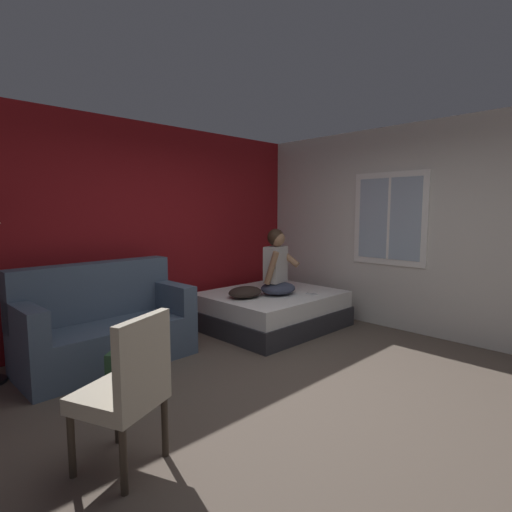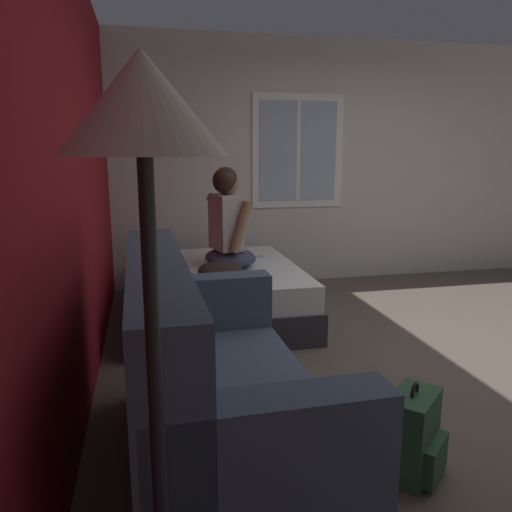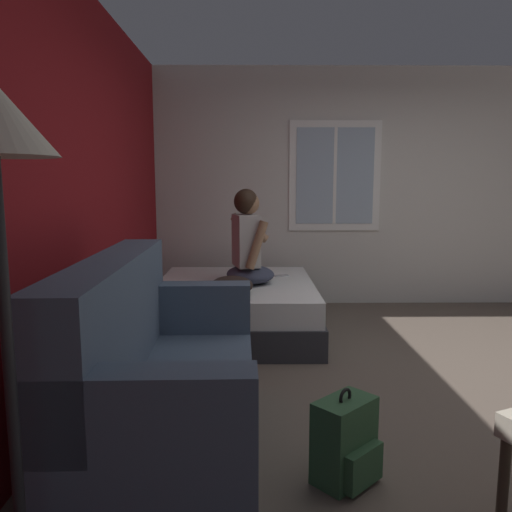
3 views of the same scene
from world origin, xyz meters
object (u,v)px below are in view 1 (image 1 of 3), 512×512
(bed, at_px, (272,310))
(couch, at_px, (105,326))
(cell_phone, at_px, (311,294))
(person_seated, at_px, (277,268))
(side_chair, at_px, (127,387))
(throw_pillow, at_px, (245,292))
(backpack, at_px, (126,376))

(bed, distance_m, couch, 2.23)
(bed, height_order, cell_phone, cell_phone)
(person_seated, bearing_deg, bed, 76.11)
(bed, relative_size, side_chair, 1.80)
(bed, xyz_separation_m, throw_pillow, (-0.48, 0.01, 0.31))
(person_seated, xyz_separation_m, backpack, (-2.39, -0.47, -0.64))
(backpack, relative_size, cell_phone, 3.18)
(couch, height_order, backpack, couch)
(side_chair, relative_size, cell_phone, 6.81)
(person_seated, bearing_deg, side_chair, -154.07)
(person_seated, xyz_separation_m, throw_pillow, (-0.45, 0.14, -0.29))
(backpack, height_order, throw_pillow, throw_pillow)
(bed, bearing_deg, person_seated, -103.89)
(side_chair, distance_m, cell_phone, 3.31)
(bed, bearing_deg, side_chair, -152.33)
(cell_phone, bearing_deg, couch, 151.19)
(throw_pillow, bearing_deg, cell_phone, -31.14)
(bed, bearing_deg, cell_phone, -57.02)
(person_seated, bearing_deg, couch, 168.40)
(person_seated, distance_m, cell_phone, 0.58)
(bed, xyz_separation_m, side_chair, (-2.84, -1.49, 0.30))
(backpack, bearing_deg, cell_phone, 2.98)
(side_chair, distance_m, backpack, 1.05)
(couch, relative_size, side_chair, 1.75)
(cell_phone, bearing_deg, throw_pillow, 137.34)
(bed, distance_m, person_seated, 0.61)
(backpack, relative_size, throw_pillow, 0.95)
(throw_pillow, height_order, cell_phone, throw_pillow)
(person_seated, bearing_deg, cell_phone, -45.48)
(bed, relative_size, throw_pillow, 3.68)
(couch, relative_size, throw_pillow, 3.57)
(person_seated, relative_size, cell_phone, 6.08)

